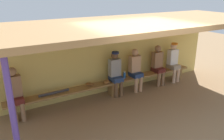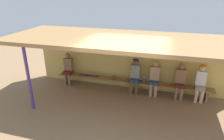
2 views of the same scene
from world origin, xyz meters
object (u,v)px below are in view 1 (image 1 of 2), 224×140
player_rightmost (15,92)px  baseball_bat (54,93)px  baseball_glove_dark_brown (89,84)px  player_in_red (136,68)px  baseball_glove_worn (107,82)px  player_with_sunglasses (173,60)px  water_bottle_green (124,75)px  player_in_white (116,72)px  player_leftmost (158,64)px  support_post (14,123)px  bench (111,84)px

player_rightmost → baseball_bat: size_ratio=1.65×
baseball_glove_dark_brown → baseball_bat: baseball_glove_dark_brown is taller
player_in_red → baseball_glove_dark_brown: player_in_red is taller
player_rightmost → baseball_glove_worn: player_rightmost is taller
player_with_sunglasses → baseball_bat: size_ratio=1.66×
player_rightmost → water_bottle_green: bearing=0.6°
player_in_white → player_rightmost: player_in_white is taller
player_in_white → player_leftmost: bearing=-0.0°
player_in_white → player_in_red: bearing=-0.0°
player_in_red → baseball_glove_worn: player_in_red is taller
support_post → bench: bearing=35.6°
support_post → player_rightmost: support_post is taller
baseball_glove_dark_brown → baseball_glove_worn: size_ratio=1.00×
player_leftmost → player_with_sunglasses: bearing=0.0°
player_in_white → baseball_bat: (-1.88, -0.00, -0.25)m
player_rightmost → player_in_white: bearing=0.0°
player_leftmost → baseball_glove_dark_brown: player_leftmost is taller
baseball_glove_dark_brown → player_in_white: bearing=-140.8°
water_bottle_green → support_post: bearing=-148.0°
bench → player_with_sunglasses: (2.47, 0.00, 0.36)m
player_in_red → baseball_bat: size_ratio=1.65×
bench → player_leftmost: bearing=0.1°
baseball_glove_dark_brown → baseball_bat: bearing=43.1°
player_leftmost → player_with_sunglasses: player_with_sunglasses is taller
player_with_sunglasses → baseball_glove_dark_brown: bearing=179.4°
baseball_glove_worn → player_leftmost: bearing=-36.8°
baseball_glove_worn → bench: bearing=-25.5°
bench → player_in_white: (0.15, 0.00, 0.36)m
bench → water_bottle_green: size_ratio=27.96×
player_rightmost → baseball_glove_dark_brown: bearing=0.9°
player_in_red → baseball_glove_worn: bearing=-177.7°
bench → player_in_red: player_in_red is taller
player_rightmost → baseball_glove_dark_brown: 1.98m
water_bottle_green → baseball_glove_dark_brown: size_ratio=0.89×
player_rightmost → baseball_bat: bearing=-0.2°
player_in_red → player_leftmost: 0.91m
bench → baseball_glove_worn: 0.21m
baseball_bat → player_with_sunglasses: bearing=-1.8°
player_rightmost → player_in_red: bearing=0.0°
bench → water_bottle_green: 0.52m
player_in_white → player_rightmost: 2.81m
player_with_sunglasses → player_leftmost: bearing=-180.0°
water_bottle_green → baseball_glove_worn: water_bottle_green is taller
player_in_red → water_bottle_green: (-0.39, 0.03, -0.17)m
baseball_glove_dark_brown → bench: bearing=-141.6°
baseball_glove_dark_brown → baseball_bat: 1.04m
player_in_white → player_leftmost: size_ratio=1.01×
water_bottle_green → baseball_glove_worn: 0.67m
support_post → baseball_bat: 2.50m
baseball_bat → player_rightmost: bearing=178.0°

